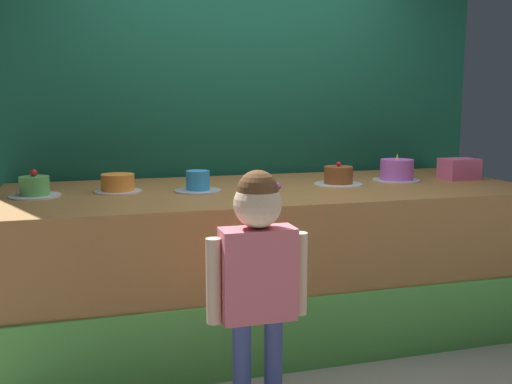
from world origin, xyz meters
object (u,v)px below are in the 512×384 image
Objects in this scene: cake_right at (338,177)px; donut at (272,186)px; cake_far_left at (34,188)px; child_figure at (258,266)px; cake_far_right at (397,171)px; cake_center at (198,183)px; pink_box at (459,169)px; cake_left at (118,184)px.

donut is at bearing -176.56° from cake_right.
cake_far_left is 1.87m from cake_right.
child_figure is 3.70× the size of cake_right.
cake_far_right reaches higher than cake_right.
cake_right reaches higher than cake_center.
child_figure is 4.82× the size of pink_box.
child_figure is 1.55m from cake_far_left.
cake_far_left reaches higher than cake_center.
cake_center is at bearing -4.09° from cake_far_left.
child_figure reaches higher than cake_far_left.
child_figure reaches higher than donut.
cake_center is at bearing -176.07° from cake_far_right.
child_figure is 2.17m from pink_box.
cake_center is (-0.47, 0.00, 0.03)m from donut.
cake_center is 0.88× the size of cake_far_right.
donut is (0.42, 1.11, 0.18)m from child_figure.
child_figure is 1.20m from donut.
cake_far_right is (1.40, 0.10, 0.02)m from cake_center.
cake_left reaches higher than donut.
cake_center is 1.41m from cake_far_right.
cake_far_left is (-1.40, 0.07, 0.03)m from donut.
cake_right reaches higher than donut.
cake_right is 0.98× the size of cake_far_right.
cake_left is 1.87m from cake_far_right.
pink_box is at bearing 2.39° from donut.
cake_right is at bearing -178.14° from pink_box.
cake_far_right is (0.93, 0.10, 0.05)m from donut.
cake_right reaches higher than pink_box.
donut is at bearing -177.61° from pink_box.
child_figure is 1.35m from cake_left.
donut is 0.94m from cake_far_right.
cake_far_left is at bearing 179.73° from pink_box.
cake_far_right reaches higher than donut.
child_figure is 9.82× the size of donut.
cake_right is (0.93, 0.02, 0.00)m from cake_center.
cake_left is at bearing 5.41° from cake_far_left.
cake_far_right reaches higher than cake_far_left.
cake_center is (0.93, -0.07, -0.00)m from cake_far_left.
donut is at bearing 69.48° from child_figure.
cake_left is at bearing 166.63° from cake_center.
child_figure reaches higher than cake_center.
pink_box is at bearing 1.64° from cake_center.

